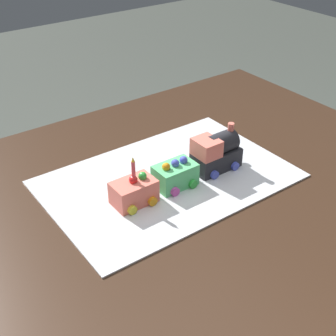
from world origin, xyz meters
TOP-DOWN VIEW (x-y plane):
  - dining_table at (0.00, 0.00)m, footprint 1.40×1.00m
  - cake_board at (-0.03, -0.05)m, footprint 0.60×0.40m
  - cake_locomotive at (-0.16, -0.01)m, footprint 0.14×0.08m
  - cake_car_hopper_mint_green at (-0.03, -0.01)m, footprint 0.10×0.08m
  - cake_car_caboose_coral at (0.09, -0.01)m, footprint 0.10×0.08m
  - birthday_candle at (0.09, -0.01)m, footprint 0.01×0.01m

SIDE VIEW (x-z plane):
  - dining_table at x=0.00m, z-range 0.26..1.00m
  - cake_board at x=-0.03m, z-range 0.74..0.74m
  - cake_car_caboose_coral at x=0.09m, z-range 0.74..0.81m
  - cake_car_hopper_mint_green at x=-0.03m, z-range 0.74..0.81m
  - cake_locomotive at x=-0.16m, z-range 0.73..0.85m
  - birthday_candle at x=0.09m, z-range 0.81..0.86m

